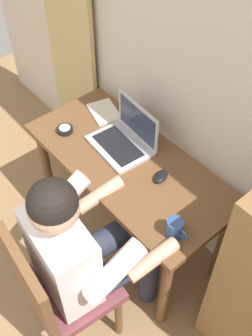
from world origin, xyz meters
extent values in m
cube|color=#CCB77A|center=(-1.35, 2.13, 1.11)|extent=(0.48, 0.03, 2.21)
cube|color=brown|center=(-0.45, 1.85, 0.70)|extent=(1.21, 0.56, 0.03)
cylinder|color=brown|center=(-1.00, 1.63, 0.34)|extent=(0.06, 0.06, 0.68)
cylinder|color=brown|center=(0.10, 1.63, 0.34)|extent=(0.06, 0.06, 0.68)
cylinder|color=brown|center=(-1.00, 2.07, 0.34)|extent=(0.06, 0.06, 0.68)
cylinder|color=brown|center=(0.10, 2.07, 0.34)|extent=(0.06, 0.06, 0.68)
cube|color=brown|center=(-0.19, 1.26, 0.45)|extent=(0.46, 0.44, 0.05)
cube|color=brown|center=(-0.20, 1.08, 0.69)|extent=(0.42, 0.08, 0.42)
cylinder|color=brown|center=(0.00, 1.40, 0.21)|extent=(0.04, 0.04, 0.43)
cylinder|color=brown|center=(-0.34, 1.44, 0.21)|extent=(0.04, 0.04, 0.43)
cylinder|color=brown|center=(-0.37, 1.12, 0.21)|extent=(0.04, 0.04, 0.43)
cylinder|color=#33384C|center=(-0.08, 1.47, 0.50)|extent=(0.18, 0.41, 0.14)
cylinder|color=#33384C|center=(-0.26, 1.49, 0.50)|extent=(0.18, 0.41, 0.14)
cylinder|color=#33384C|center=(-0.06, 1.67, 0.25)|extent=(0.11, 0.11, 0.50)
cylinder|color=#33384C|center=(-0.24, 1.69, 0.25)|extent=(0.11, 0.11, 0.50)
cube|color=white|center=(-0.19, 1.25, 0.73)|extent=(0.38, 0.23, 0.46)
cylinder|color=white|center=(0.04, 1.36, 0.81)|extent=(0.12, 0.30, 0.25)
cylinder|color=white|center=(-0.39, 1.40, 0.81)|extent=(0.12, 0.30, 0.25)
cylinder|color=#DBAD8E|center=(0.06, 1.56, 0.70)|extent=(0.10, 0.27, 0.11)
cylinder|color=#DBAD8E|center=(-0.38, 1.60, 0.70)|extent=(0.10, 0.27, 0.11)
sphere|color=#DBAD8E|center=(-0.19, 1.26, 1.09)|extent=(0.20, 0.20, 0.20)
sphere|color=black|center=(-0.19, 1.26, 1.12)|extent=(0.20, 0.20, 0.20)
cube|color=#B7BABF|center=(-0.56, 1.88, 0.73)|extent=(0.36, 0.27, 0.02)
cube|color=black|center=(-0.56, 1.87, 0.74)|extent=(0.30, 0.18, 0.00)
cube|color=#B7BABF|center=(-0.55, 2.01, 0.85)|extent=(0.34, 0.04, 0.22)
cube|color=#2D3851|center=(-0.55, 2.00, 0.85)|extent=(0.31, 0.03, 0.18)
ellipsoid|color=black|center=(-0.25, 1.90, 0.73)|extent=(0.09, 0.11, 0.03)
cylinder|color=black|center=(-0.86, 1.73, 0.73)|extent=(0.09, 0.09, 0.03)
cylinder|color=silver|center=(-0.86, 1.73, 0.75)|extent=(0.06, 0.06, 0.00)
cube|color=silver|center=(-0.84, 2.00, 0.72)|extent=(0.24, 0.20, 0.01)
cylinder|color=#33518C|center=(0.03, 1.71, 0.76)|extent=(0.08, 0.08, 0.09)
torus|color=#33518C|center=(0.08, 1.71, 0.77)|extent=(0.06, 0.01, 0.06)
camera|label=1|loc=(0.68, 0.88, 2.32)|focal=43.84mm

